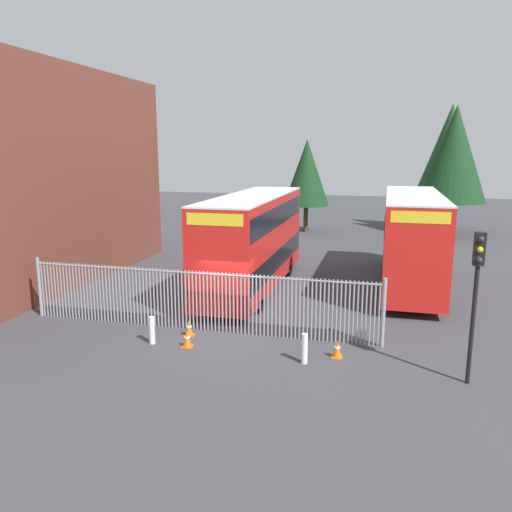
# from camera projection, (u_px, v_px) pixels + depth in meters

# --- Properties ---
(ground_plane) EXTENTS (100.00, 100.00, 0.00)m
(ground_plane) POSITION_uv_depth(u_px,v_px,m) (276.00, 279.00, 25.84)
(ground_plane) COLOR #3D3D42
(palisade_fence) EXTENTS (13.24, 0.14, 2.35)m
(palisade_fence) POSITION_uv_depth(u_px,v_px,m) (196.00, 298.00, 18.30)
(palisade_fence) COLOR gray
(palisade_fence) RESTS_ON ground
(double_decker_bus_near_gate) EXTENTS (2.54, 10.81, 4.42)m
(double_decker_bus_near_gate) POSITION_uv_depth(u_px,v_px,m) (412.00, 236.00, 24.07)
(double_decker_bus_near_gate) COLOR red
(double_decker_bus_near_gate) RESTS_ON ground
(double_decker_bus_behind_fence_left) EXTENTS (2.54, 10.81, 4.42)m
(double_decker_bus_behind_fence_left) POSITION_uv_depth(u_px,v_px,m) (253.00, 238.00, 23.50)
(double_decker_bus_behind_fence_left) COLOR red
(double_decker_bus_behind_fence_left) RESTS_ON ground
(bollard_near_left) EXTENTS (0.20, 0.20, 0.95)m
(bollard_near_left) POSITION_uv_depth(u_px,v_px,m) (152.00, 330.00, 17.10)
(bollard_near_left) COLOR silver
(bollard_near_left) RESTS_ON ground
(bollard_center_front) EXTENTS (0.20, 0.20, 0.95)m
(bollard_center_front) POSITION_uv_depth(u_px,v_px,m) (304.00, 349.00, 15.52)
(bollard_center_front) COLOR silver
(bollard_center_front) RESTS_ON ground
(traffic_cone_by_gate) EXTENTS (0.34, 0.34, 0.59)m
(traffic_cone_by_gate) POSITION_uv_depth(u_px,v_px,m) (187.00, 339.00, 16.83)
(traffic_cone_by_gate) COLOR orange
(traffic_cone_by_gate) RESTS_ON ground
(traffic_cone_mid_forecourt) EXTENTS (0.34, 0.34, 0.59)m
(traffic_cone_mid_forecourt) POSITION_uv_depth(u_px,v_px,m) (337.00, 349.00, 15.97)
(traffic_cone_mid_forecourt) COLOR orange
(traffic_cone_mid_forecourt) RESTS_ON ground
(traffic_cone_near_kerb) EXTENTS (0.34, 0.34, 0.59)m
(traffic_cone_near_kerb) POSITION_uv_depth(u_px,v_px,m) (189.00, 328.00, 17.85)
(traffic_cone_near_kerb) COLOR orange
(traffic_cone_near_kerb) RESTS_ON ground
(traffic_light_kerbside) EXTENTS (0.28, 0.33, 4.30)m
(traffic_light_kerbside) POSITION_uv_depth(u_px,v_px,m) (477.00, 280.00, 13.66)
(traffic_light_kerbside) COLOR black
(traffic_light_kerbside) RESTS_ON ground
(tree_tall_back) EXTENTS (5.26, 5.26, 9.99)m
(tree_tall_back) POSITION_uv_depth(u_px,v_px,m) (450.00, 153.00, 39.92)
(tree_tall_back) COLOR #4C3823
(tree_tall_back) RESTS_ON ground
(tree_short_side) EXTENTS (3.59, 3.59, 7.26)m
(tree_short_side) POSITION_uv_depth(u_px,v_px,m) (307.00, 173.00, 39.77)
(tree_short_side) COLOR #4C3823
(tree_short_side) RESTS_ON ground
(tree_mid_row) EXTENTS (5.00, 5.00, 9.70)m
(tree_mid_row) POSITION_uv_depth(u_px,v_px,m) (454.00, 154.00, 37.77)
(tree_mid_row) COLOR #4C3823
(tree_mid_row) RESTS_ON ground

